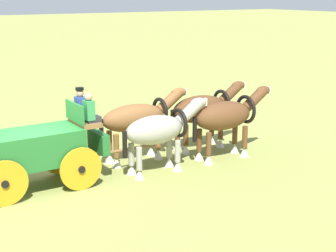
# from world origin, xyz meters

# --- Properties ---
(ground_plane) EXTENTS (220.00, 220.00, 0.00)m
(ground_plane) POSITION_xyz_m (0.00, 0.00, 0.00)
(ground_plane) COLOR olive
(show_wagon) EXTENTS (5.58, 1.76, 2.68)m
(show_wagon) POSITION_xyz_m (0.18, 0.00, 1.16)
(show_wagon) COLOR #236B2D
(show_wagon) RESTS_ON ground
(draft_horse_rear_near) EXTENTS (3.25, 0.92, 2.26)m
(draft_horse_rear_near) POSITION_xyz_m (3.65, 0.68, 1.39)
(draft_horse_rear_near) COLOR brown
(draft_horse_rear_near) RESTS_ON ground
(draft_horse_rear_off) EXTENTS (3.00, 0.91, 2.15)m
(draft_horse_rear_off) POSITION_xyz_m (3.67, -0.62, 1.29)
(draft_horse_rear_off) COLOR #9E998E
(draft_horse_rear_off) RESTS_ON ground
(draft_horse_lead_near) EXTENTS (3.19, 0.98, 2.24)m
(draft_horse_lead_near) POSITION_xyz_m (6.24, 0.71, 1.37)
(draft_horse_lead_near) COLOR brown
(draft_horse_lead_near) RESTS_ON ground
(draft_horse_lead_off) EXTENTS (3.20, 0.97, 2.27)m
(draft_horse_lead_off) POSITION_xyz_m (6.26, -0.59, 1.39)
(draft_horse_lead_off) COLOR brown
(draft_horse_lead_off) RESTS_ON ground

